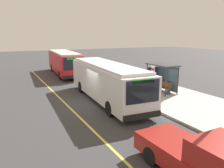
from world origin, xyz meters
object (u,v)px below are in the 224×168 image
(pickup_truck, at_px, (206,162))
(waiting_bench, at_px, (164,87))
(transit_bus_second, at_px, (64,62))
(route_sign_post, at_px, (153,78))
(transit_bus_main, at_px, (107,80))

(pickup_truck, distance_m, waiting_bench, 12.39)
(transit_bus_second, xyz_separation_m, pickup_truck, (24.25, -1.73, -0.76))
(route_sign_post, bearing_deg, transit_bus_main, -131.52)
(waiting_bench, bearing_deg, pickup_truck, -33.01)
(transit_bus_main, distance_m, pickup_truck, 11.00)
(pickup_truck, bearing_deg, route_sign_post, 154.39)
(transit_bus_main, bearing_deg, transit_bus_second, 178.72)
(waiting_bench, bearing_deg, transit_bus_second, -160.09)
(transit_bus_second, distance_m, route_sign_post, 15.90)
(pickup_truck, bearing_deg, transit_bus_second, 175.93)
(transit_bus_main, distance_m, waiting_bench, 5.43)
(transit_bus_second, relative_size, pickup_truck, 1.96)
(transit_bus_main, bearing_deg, route_sign_post, 48.48)
(transit_bus_main, xyz_separation_m, pickup_truck, (10.88, -1.43, -0.76))
(transit_bus_second, bearing_deg, waiting_bench, 19.91)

